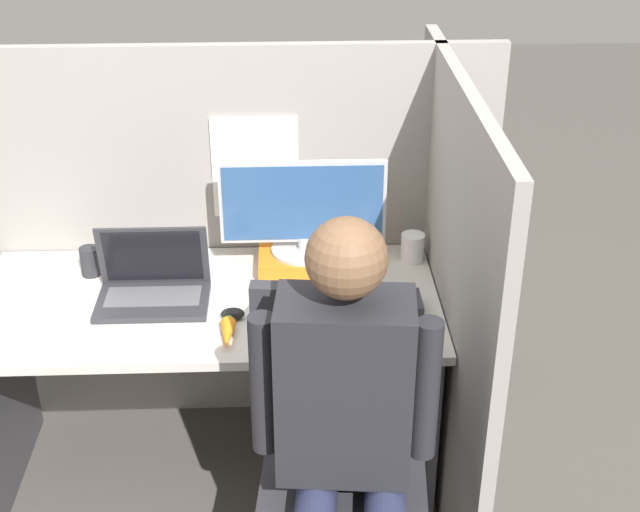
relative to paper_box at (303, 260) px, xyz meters
The scene contains 13 objects.
cubicle_panel_back 0.37m from the paper_box, 149.83° to the left, with size 2.00×0.05×1.46m.
cubicle_panel_right 0.53m from the paper_box, 30.14° to the right, with size 0.04×1.35×1.46m.
desk 0.43m from the paper_box, 148.30° to the right, with size 1.50×0.71×0.72m.
paper_box is the anchor object (origin of this frame).
monitor 0.20m from the paper_box, 90.00° to the left, with size 0.55×0.22×0.33m.
laptop 0.52m from the paper_box, 158.59° to the right, with size 0.36×0.23×0.24m.
mouse 0.39m from the paper_box, 125.84° to the right, with size 0.07×0.05×0.04m.
stapler 0.45m from the paper_box, 39.14° to the right, with size 0.04×0.13×0.04m.
carrot_toy 0.50m from the paper_box, 118.35° to the right, with size 0.05×0.16×0.05m.
office_chair 0.80m from the paper_box, 84.42° to the right, with size 0.53×0.58×1.01m.
person 0.93m from the paper_box, 84.45° to the right, with size 0.48×0.45×1.33m.
coffee_mug 0.38m from the paper_box, ahead, with size 0.08×0.08×0.10m.
pen_cup 0.72m from the paper_box, behind, with size 0.06×0.06×0.10m.
Camera 1 is at (0.27, -2.12, 2.23)m, focal length 50.00 mm.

